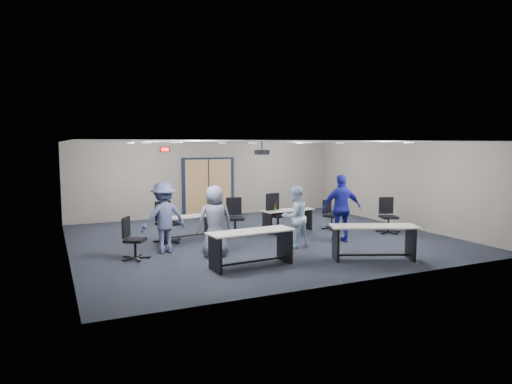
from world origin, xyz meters
name	(u,v)px	position (x,y,z in m)	size (l,w,h in m)	color
floor	(260,238)	(0.00, 0.00, 0.00)	(10.00, 10.00, 0.00)	black
back_wall	(208,179)	(0.00, 4.50, 1.35)	(10.00, 0.04, 2.70)	gray
front_wall	(360,212)	(0.00, -4.50, 1.35)	(10.00, 0.04, 2.70)	gray
left_wall	(66,199)	(-5.00, 0.00, 1.35)	(0.04, 9.00, 2.70)	gray
right_wall	(399,184)	(5.00, 0.00, 1.35)	(0.04, 9.00, 2.70)	gray
ceiling	(260,142)	(0.00, 0.00, 2.70)	(10.00, 9.00, 0.04)	silver
double_door	(208,187)	(0.00, 4.46, 1.05)	(2.00, 0.07, 2.20)	black
exit_sign	(165,149)	(-1.60, 4.44, 2.45)	(0.32, 0.07, 0.18)	black
ceiling_projector	(262,152)	(0.30, 0.50, 2.40)	(0.35, 0.32, 0.37)	black
ceiling_can_lights	(256,143)	(0.00, 0.25, 2.67)	(6.24, 5.74, 0.02)	white
table_front_left	(251,242)	(-1.43, -2.63, 0.53)	(1.97, 0.80, 0.78)	beige
table_front_right	(373,236)	(1.34, -3.25, 0.54)	(2.04, 1.36, 0.79)	beige
table_back_left	(187,223)	(-1.90, 0.74, 0.44)	(1.65, 0.80, 0.64)	beige
table_back_right	(288,216)	(1.20, 0.57, 0.46)	(1.68, 0.71, 0.91)	beige
chair_back_a	(168,222)	(-2.49, 0.51, 0.55)	(0.69, 0.69, 1.10)	black
chair_back_b	(235,217)	(-0.50, 0.63, 0.54)	(0.68, 0.68, 1.09)	black
chair_back_c	(278,214)	(0.80, 0.43, 0.59)	(0.74, 0.74, 1.17)	black
chair_back_d	(332,215)	(2.58, 0.26, 0.46)	(0.58, 0.58, 0.92)	black
chair_loose_left	(135,238)	(-3.61, -0.97, 0.49)	(0.61, 0.61, 0.98)	black
chair_loose_right	(389,216)	(3.78, -0.94, 0.53)	(0.66, 0.66, 1.06)	black
person_plaid	(215,221)	(-1.84, -1.44, 0.84)	(0.82, 0.54, 1.68)	slate
person_lightblue	(295,217)	(0.33, -1.42, 0.79)	(0.77, 0.60, 1.58)	#BDD9FB
person_navy	(342,208)	(1.80, -1.36, 0.92)	(1.07, 0.45, 1.83)	#1C1E9C
person_back	(164,217)	(-2.85, -0.60, 0.87)	(1.12, 0.64, 1.73)	#434E79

